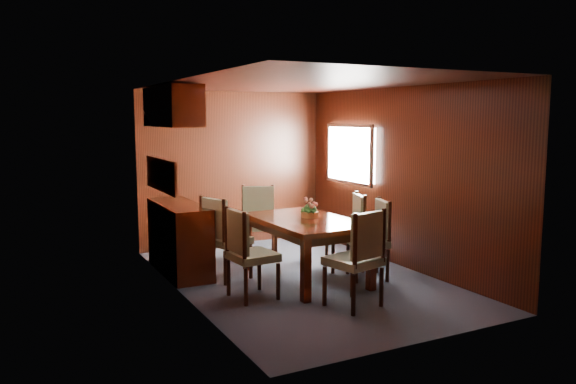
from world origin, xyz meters
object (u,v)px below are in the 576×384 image
sideboard (179,238)px  chair_left_near (247,249)px  flower_centerpiece (310,208)px  dining_table (306,227)px  chair_right_near (374,234)px  chair_head (359,254)px

sideboard → chair_left_near: size_ratio=1.37×
chair_left_near → flower_centerpiece: bearing=108.1°
flower_centerpiece → chair_left_near: bearing=-157.0°
dining_table → flower_centerpiece: size_ratio=6.95×
chair_left_near → chair_right_near: 1.74m
chair_left_near → chair_head: chair_head is taller
chair_left_near → chair_head: 1.24m
chair_left_near → chair_right_near: chair_left_near is taller
chair_head → flower_centerpiece: (0.12, 1.26, 0.29)m
chair_right_near → flower_centerpiece: (-0.68, 0.40, 0.32)m
dining_table → chair_right_near: bearing=-24.1°
sideboard → flower_centerpiece: (1.40, -0.96, 0.43)m
chair_left_near → chair_right_near: bearing=86.5°
dining_table → chair_left_near: (-0.95, -0.37, -0.09)m
dining_table → flower_centerpiece: flower_centerpiece is taller
chair_right_near → chair_left_near: bearing=109.8°
chair_head → flower_centerpiece: bearing=70.8°
chair_head → flower_centerpiece: 1.30m
dining_table → chair_head: chair_head is taller
sideboard → chair_left_near: chair_left_near is taller
chair_left_near → chair_head: size_ratio=0.97×
sideboard → dining_table: bearing=-38.7°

